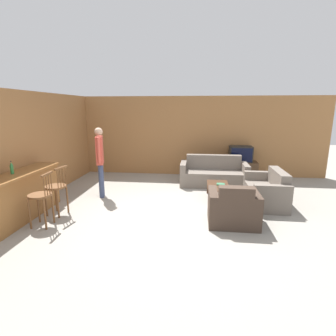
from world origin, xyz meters
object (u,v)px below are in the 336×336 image
object	(u,v)px
loveseat_right	(267,192)
book_on_table	(221,184)
bar_chair_near	(41,198)
bar_chair_mid	(56,189)
tv_unit	(240,170)
tv	(241,154)
bottle	(12,168)
armchair_near	(233,209)
coffee_table	(218,187)
couch_far	(214,175)
person_by_window	(100,158)

from	to	relation	value
loveseat_right	book_on_table	size ratio (longest dim) A/B	6.63
bar_chair_near	bar_chair_mid	size ratio (longest dim) A/B	1.00
tv_unit	tv	xyz separation A→B (m)	(-0.00, -0.00, 0.52)
bar_chair_near	bottle	world-z (taller)	bottle
armchair_near	coffee_table	bearing A→B (deg)	97.82
bar_chair_near	tv_unit	size ratio (longest dim) A/B	0.99
bar_chair_near	bar_chair_mid	bearing A→B (deg)	90.03
bar_chair_near	loveseat_right	bearing A→B (deg)	20.63
book_on_table	bottle	bearing A→B (deg)	-157.38
couch_far	tv_unit	size ratio (longest dim) A/B	1.83
bottle	bar_chair_mid	bearing A→B (deg)	27.73
bar_chair_near	coffee_table	distance (m)	3.94
bar_chair_mid	armchair_near	xyz separation A→B (m)	(3.63, -0.05, -0.25)
couch_far	tv_unit	world-z (taller)	couch_far
armchair_near	bottle	world-z (taller)	bottle
bar_chair_near	couch_far	distance (m)	4.67
loveseat_right	tv	bearing A→B (deg)	97.09
loveseat_right	bottle	world-z (taller)	bottle
bar_chair_mid	tv	distance (m)	5.50
bar_chair_near	book_on_table	xyz separation A→B (m)	(3.50, 1.94, -0.17)
bottle	person_by_window	xyz separation A→B (m)	(1.18, 1.58, -0.07)
couch_far	tv	xyz separation A→B (m)	(0.87, 0.82, 0.49)
loveseat_right	bar_chair_mid	bearing A→B (deg)	-165.67
tv_unit	bottle	distance (m)	6.29
bar_chair_near	couch_far	size ratio (longest dim) A/B	0.54
tv_unit	loveseat_right	bearing A→B (deg)	-82.92
couch_far	tv_unit	xyz separation A→B (m)	(0.87, 0.82, -0.03)
bar_chair_mid	coffee_table	size ratio (longest dim) A/B	1.09
tv	person_by_window	world-z (taller)	person_by_window
armchair_near	tv	distance (m)	3.60
person_by_window	loveseat_right	bearing A→B (deg)	-0.92
tv	bottle	xyz separation A→B (m)	(-4.93, -3.81, 0.28)
armchair_near	loveseat_right	distance (m)	1.53
bottle	book_on_table	xyz separation A→B (m)	(4.17, 1.74, -0.70)
bar_chair_near	bar_chair_mid	distance (m)	0.55
tv_unit	person_by_window	distance (m)	4.43
bar_chair_near	bottle	distance (m)	0.87
bar_chair_near	person_by_window	size ratio (longest dim) A/B	0.60
armchair_near	bar_chair_mid	bearing A→B (deg)	179.19
coffee_table	person_by_window	xyz separation A→B (m)	(-2.93, -0.13, 0.70)
couch_far	book_on_table	bearing A→B (deg)	-85.35
coffee_table	person_by_window	bearing A→B (deg)	-177.42
couch_far	armchair_near	bearing A→B (deg)	-85.07
bar_chair_near	tv	xyz separation A→B (m)	(4.27, 4.01, 0.24)
tv_unit	book_on_table	distance (m)	2.22
bar_chair_mid	tv	size ratio (longest dim) A/B	1.50
bar_chair_mid	bar_chair_near	bearing A→B (deg)	-89.97
couch_far	person_by_window	bearing A→B (deg)	-153.86
book_on_table	couch_far	bearing A→B (deg)	94.65
tv_unit	person_by_window	bearing A→B (deg)	-149.24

